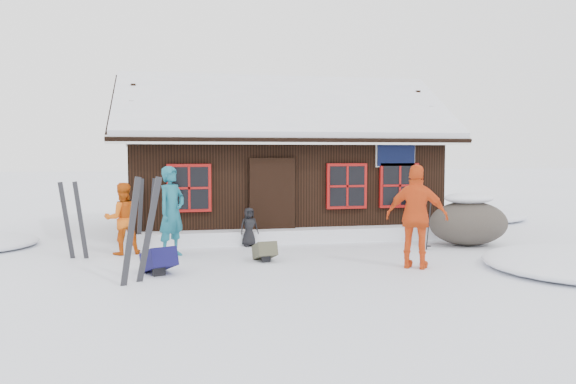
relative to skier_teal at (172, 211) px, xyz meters
name	(u,v)px	position (x,y,z in m)	size (l,w,h in m)	color
ground	(249,262)	(1.51, -0.96, -0.95)	(120.00, 120.00, 0.00)	white
mountain_hut	(277,174)	(3.01, 4.02, 0.62)	(8.90, 6.09, 4.42)	black
snow_drift	(298,235)	(3.01, 1.29, -0.78)	(7.60, 0.60, 0.35)	white
snow_mounds	(308,244)	(3.16, 0.91, -0.95)	(20.60, 13.20, 0.48)	white
skier_teal	(172,211)	(0.00, 0.00, 0.00)	(0.69, 0.46, 1.90)	#175E6F
skier_orange_left	(122,219)	(-1.04, 0.45, -0.18)	(0.75, 0.59, 1.55)	#D9580F
skier_orange_right	(417,217)	(4.52, -2.20, 0.03)	(1.15, 0.48, 1.96)	#E14B17
skier_crouched	(249,227)	(1.76, 0.93, -0.50)	(0.44, 0.29, 0.91)	black
boulder	(468,221)	(6.86, 0.04, -0.39)	(1.90, 1.42, 1.12)	#463F38
ski_pair_left	(140,231)	(-0.52, -2.36, -0.07)	(0.70, 0.31, 1.84)	black
ski_pair_mid	(74,221)	(-1.98, 0.14, -0.18)	(0.57, 0.16, 1.65)	black
ski_pair_right	(146,214)	(-0.58, 1.24, -0.18)	(0.47, 0.24, 1.65)	black
ski_poles	(426,221)	(5.59, -0.35, -0.31)	(0.24, 0.12, 1.37)	black
backpack_blue	(159,264)	(-0.24, -1.71, -0.78)	(0.48, 0.64, 0.35)	#110F41
backpack_olive	(265,254)	(1.83, -0.91, -0.81)	(0.39, 0.52, 0.28)	#444331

